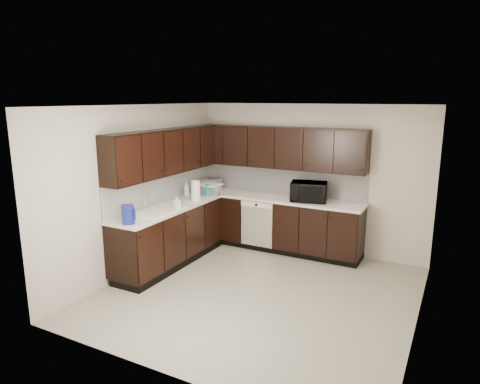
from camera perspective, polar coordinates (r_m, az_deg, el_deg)
name	(u,v)px	position (r m, az deg, el deg)	size (l,w,h in m)	color
floor	(258,293)	(5.99, 2.42, -13.25)	(4.00, 4.00, 0.00)	gray
ceiling	(260,106)	(5.40, 2.67, 11.41)	(4.00, 4.00, 0.00)	white
wall_back	(309,178)	(7.38, 9.18, 1.79)	(4.00, 0.02, 2.50)	#BAAF9F
wall_left	(139,189)	(6.64, -13.27, 0.42)	(0.02, 4.00, 2.50)	#BAAF9F
wall_right	(425,225)	(5.08, 23.46, -4.01)	(0.02, 4.00, 2.50)	#BAAF9F
wall_front	(164,252)	(3.92, -10.15, -7.86)	(4.00, 0.02, 2.50)	#BAAF9F
lower_cabinets	(232,231)	(7.18, -1.03, -5.23)	(3.00, 2.80, 0.90)	black
countertop	(232,202)	(7.04, -1.07, -1.31)	(3.03, 2.83, 0.04)	beige
backsplash	(227,183)	(7.27, -1.72, 1.22)	(3.00, 2.80, 0.48)	silver
upper_cabinets	(230,149)	(7.02, -1.39, 5.70)	(3.00, 2.80, 0.70)	black
dishwasher	(257,221)	(7.27, 2.23, -3.93)	(0.58, 0.04, 0.78)	beige
sink	(157,215)	(6.52, -11.05, -3.04)	(0.54, 0.82, 0.42)	beige
microwave	(309,192)	(7.05, 9.14, 0.04)	(0.58, 0.39, 0.32)	black
soap_bottle_a	(177,203)	(6.54, -8.44, -1.42)	(0.09, 0.09, 0.21)	gray
soap_bottle_b	(186,189)	(7.40, -7.16, 0.46)	(0.10, 0.10, 0.26)	gray
toaster_oven	(211,184)	(7.85, -3.85, 1.04)	(0.33, 0.25, 0.21)	#AEAEB0
storage_bin	(208,189)	(7.53, -4.28, 0.38)	(0.43, 0.32, 0.17)	silver
blue_pitcher	(128,214)	(5.92, -14.70, -2.92)	(0.17, 0.17, 0.26)	navy
teal_tumbler	(207,190)	(7.38, -4.37, 0.24)	(0.09, 0.09, 0.19)	#0B7E80
paper_towel_roll	(196,190)	(7.09, -5.93, 0.21)	(0.15, 0.15, 0.32)	white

